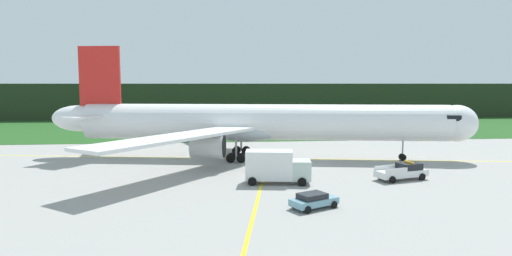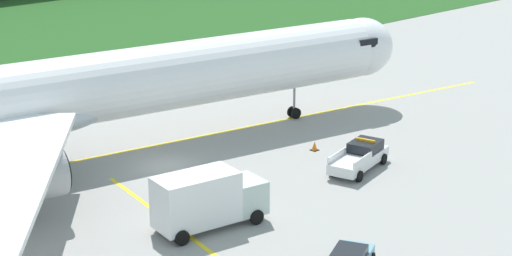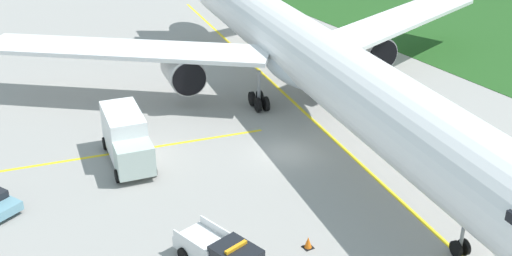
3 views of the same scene
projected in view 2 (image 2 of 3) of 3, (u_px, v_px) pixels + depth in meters
ground at (164, 166)px, 60.50m from camera, size 320.00×320.00×0.00m
taxiway_centerline_main at (77, 161)px, 61.51m from camera, size 78.22×13.50×0.01m
airliner at (60, 95)px, 59.51m from camera, size 58.50×48.33×15.55m
ops_pickup_truck at (360, 156)px, 59.70m from camera, size 6.08×3.44×1.94m
catering_truck at (207, 199)px, 50.15m from camera, size 6.99×3.47×3.60m
apron_cone at (315, 146)px, 63.55m from camera, size 0.54×0.54×0.68m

